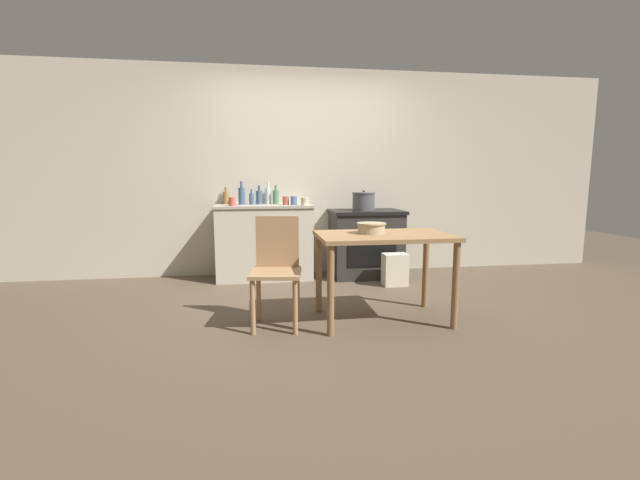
{
  "coord_description": "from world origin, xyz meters",
  "views": [
    {
      "loc": [
        -0.66,
        -3.85,
        1.22
      ],
      "look_at": [
        0.0,
        0.44,
        0.58
      ],
      "focal_mm": 24.0,
      "sensor_mm": 36.0,
      "label": 1
    }
  ],
  "objects_px": {
    "bottle_mid_left": "(259,197)",
    "cup_far_right": "(294,201)",
    "bottle_far_left": "(276,197)",
    "bottle_center_right": "(252,199)",
    "cup_right": "(305,202)",
    "stock_pot": "(364,201)",
    "stove": "(366,243)",
    "bottle_center": "(226,198)",
    "flour_sack": "(395,270)",
    "cup_mid_right": "(232,202)",
    "work_table": "(384,247)",
    "cup_end_right": "(286,201)",
    "chair": "(276,267)",
    "bottle_center_left": "(268,196)",
    "bottle_left": "(242,196)",
    "mixing_bowl_large": "(371,227)"
  },
  "relations": [
    {
      "from": "stove",
      "to": "bottle_center",
      "type": "height_order",
      "value": "bottle_center"
    },
    {
      "from": "bottle_far_left",
      "to": "cup_mid_right",
      "type": "bearing_deg",
      "value": -150.68
    },
    {
      "from": "bottle_center_right",
      "to": "cup_far_right",
      "type": "distance_m",
      "value": 0.52
    },
    {
      "from": "flour_sack",
      "to": "cup_end_right",
      "type": "height_order",
      "value": "cup_end_right"
    },
    {
      "from": "stove",
      "to": "bottle_center_right",
      "type": "height_order",
      "value": "bottle_center_right"
    },
    {
      "from": "bottle_center_right",
      "to": "cup_end_right",
      "type": "relative_size",
      "value": 1.85
    },
    {
      "from": "flour_sack",
      "to": "cup_mid_right",
      "type": "xyz_separation_m",
      "value": [
        -1.81,
        0.43,
        0.76
      ]
    },
    {
      "from": "cup_right",
      "to": "cup_far_right",
      "type": "xyz_separation_m",
      "value": [
        -0.12,
        0.12,
        0.01
      ]
    },
    {
      "from": "stove",
      "to": "bottle_center_left",
      "type": "xyz_separation_m",
      "value": [
        -1.18,
        0.24,
        0.58
      ]
    },
    {
      "from": "cup_end_right",
      "to": "chair",
      "type": "bearing_deg",
      "value": -97.03
    },
    {
      "from": "flour_sack",
      "to": "cup_far_right",
      "type": "relative_size",
      "value": 3.56
    },
    {
      "from": "stock_pot",
      "to": "bottle_far_left",
      "type": "bearing_deg",
      "value": 166.07
    },
    {
      "from": "bottle_center",
      "to": "mixing_bowl_large",
      "type": "bearing_deg",
      "value": -54.79
    },
    {
      "from": "cup_mid_right",
      "to": "bottle_center_right",
      "type": "bearing_deg",
      "value": 47.18
    },
    {
      "from": "bottle_center_right",
      "to": "cup_far_right",
      "type": "height_order",
      "value": "bottle_center_right"
    },
    {
      "from": "bottle_center_left",
      "to": "stove",
      "type": "bearing_deg",
      "value": -11.34
    },
    {
      "from": "stock_pot",
      "to": "bottle_mid_left",
      "type": "height_order",
      "value": "bottle_mid_left"
    },
    {
      "from": "bottle_far_left",
      "to": "bottle_center_right",
      "type": "distance_m",
      "value": 0.3
    },
    {
      "from": "flour_sack",
      "to": "bottle_center",
      "type": "distance_m",
      "value": 2.2
    },
    {
      "from": "bottle_left",
      "to": "cup_mid_right",
      "type": "bearing_deg",
      "value": -113.06
    },
    {
      "from": "cup_mid_right",
      "to": "bottle_center",
      "type": "bearing_deg",
      "value": 104.19
    },
    {
      "from": "bottle_center",
      "to": "cup_end_right",
      "type": "bearing_deg",
      "value": -18.48
    },
    {
      "from": "chair",
      "to": "bottle_mid_left",
      "type": "bearing_deg",
      "value": 102.0
    },
    {
      "from": "flour_sack",
      "to": "bottle_far_left",
      "type": "distance_m",
      "value": 1.69
    },
    {
      "from": "bottle_mid_left",
      "to": "cup_far_right",
      "type": "distance_m",
      "value": 0.45
    },
    {
      "from": "bottle_far_left",
      "to": "bottle_center_right",
      "type": "bearing_deg",
      "value": -169.79
    },
    {
      "from": "bottle_center_right",
      "to": "cup_mid_right",
      "type": "bearing_deg",
      "value": -132.82
    },
    {
      "from": "flour_sack",
      "to": "stock_pot",
      "type": "height_order",
      "value": "stock_pot"
    },
    {
      "from": "bottle_center",
      "to": "flour_sack",
      "type": "bearing_deg",
      "value": -22.36
    },
    {
      "from": "cup_far_right",
      "to": "bottle_far_left",
      "type": "bearing_deg",
      "value": 133.73
    },
    {
      "from": "bottle_mid_left",
      "to": "cup_right",
      "type": "distance_m",
      "value": 0.61
    },
    {
      "from": "bottle_left",
      "to": "cup_far_right",
      "type": "bearing_deg",
      "value": -14.91
    },
    {
      "from": "bottle_mid_left",
      "to": "bottle_center_right",
      "type": "distance_m",
      "value": 0.1
    },
    {
      "from": "stove",
      "to": "mixing_bowl_large",
      "type": "bearing_deg",
      "value": -103.27
    },
    {
      "from": "bottle_center_left",
      "to": "cup_end_right",
      "type": "height_order",
      "value": "bottle_center_left"
    },
    {
      "from": "bottle_left",
      "to": "stock_pot",
      "type": "bearing_deg",
      "value": -8.26
    },
    {
      "from": "work_table",
      "to": "stock_pot",
      "type": "relative_size",
      "value": 3.98
    },
    {
      "from": "chair",
      "to": "flour_sack",
      "type": "xyz_separation_m",
      "value": [
        1.39,
        1.11,
        -0.3
      ]
    },
    {
      "from": "stock_pot",
      "to": "bottle_center_right",
      "type": "bearing_deg",
      "value": 171.29
    },
    {
      "from": "flour_sack",
      "to": "bottle_center_left",
      "type": "distance_m",
      "value": 1.78
    },
    {
      "from": "chair",
      "to": "bottle_center",
      "type": "relative_size",
      "value": 4.33
    },
    {
      "from": "bottle_center_left",
      "to": "bottle_center_right",
      "type": "distance_m",
      "value": 0.23
    },
    {
      "from": "bottle_left",
      "to": "cup_end_right",
      "type": "xyz_separation_m",
      "value": [
        0.52,
        -0.12,
        -0.06
      ]
    },
    {
      "from": "bottle_center_left",
      "to": "cup_right",
      "type": "bearing_deg",
      "value": -42.91
    },
    {
      "from": "bottle_center_right",
      "to": "cup_mid_right",
      "type": "xyz_separation_m",
      "value": [
        -0.22,
        -0.24,
        -0.02
      ]
    },
    {
      "from": "work_table",
      "to": "cup_end_right",
      "type": "height_order",
      "value": "cup_end_right"
    },
    {
      "from": "stock_pot",
      "to": "cup_right",
      "type": "distance_m",
      "value": 0.73
    },
    {
      "from": "work_table",
      "to": "mixing_bowl_large",
      "type": "xyz_separation_m",
      "value": [
        -0.1,
        0.05,
        0.16
      ]
    },
    {
      "from": "bottle_far_left",
      "to": "bottle_left",
      "type": "bearing_deg",
      "value": -173.46
    },
    {
      "from": "stock_pot",
      "to": "bottle_mid_left",
      "type": "xyz_separation_m",
      "value": [
        -1.24,
        0.24,
        0.05
      ]
    }
  ]
}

